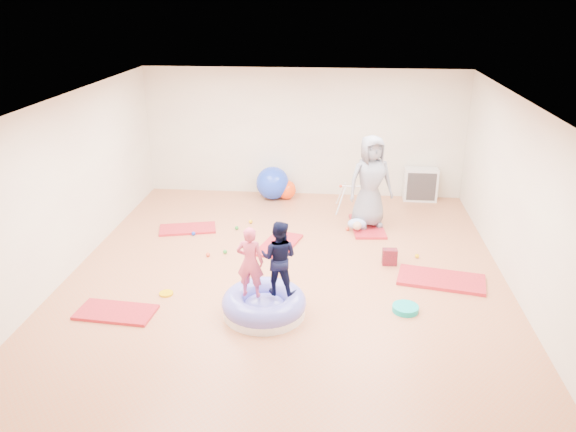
{
  "coord_description": "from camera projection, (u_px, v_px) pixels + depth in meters",
  "views": [
    {
      "loc": [
        0.78,
        -8.09,
        4.24
      ],
      "look_at": [
        0.0,
        0.3,
        0.9
      ],
      "focal_mm": 35.0,
      "sensor_mm": 36.0,
      "label": 1
    }
  ],
  "objects": [
    {
      "name": "yellow_toy",
      "position": [
        166.0,
        294.0,
        8.5
      ],
      "size": [
        0.21,
        0.21,
        0.03
      ],
      "primitive_type": "cylinder",
      "color": "#E3B102",
      "rests_on": "ground"
    },
    {
      "name": "child_pink",
      "position": [
        250.0,
        259.0,
        7.68
      ],
      "size": [
        0.4,
        0.28,
        1.04
      ],
      "primitive_type": "imported",
      "rotation": [
        0.0,
        0.0,
        3.07
      ],
      "color": "#D04560",
      "rests_on": "inflatable_cushion"
    },
    {
      "name": "balance_disc",
      "position": [
        405.0,
        309.0,
        8.04
      ],
      "size": [
        0.38,
        0.38,
        0.08
      ],
      "primitive_type": "cylinder",
      "color": "#0CADA5",
      "rests_on": "ground"
    },
    {
      "name": "gym_mat_rear_right",
      "position": [
        367.0,
        226.0,
        10.94
      ],
      "size": [
        0.71,
        1.24,
        0.05
      ],
      "primitive_type": "cube",
      "rotation": [
        0.0,
        0.0,
        1.67
      ],
      "color": "red",
      "rests_on": "ground"
    },
    {
      "name": "gym_mat_front_left",
      "position": [
        116.0,
        312.0,
        7.99
      ],
      "size": [
        1.14,
        0.64,
        0.05
      ],
      "primitive_type": "cube",
      "rotation": [
        0.0,
        0.0,
        -0.08
      ],
      "color": "red",
      "rests_on": "ground"
    },
    {
      "name": "inflatable_cushion",
      "position": [
        264.0,
        305.0,
        7.94
      ],
      "size": [
        1.2,
        1.2,
        0.38
      ],
      "rotation": [
        0.0,
        0.0,
        -0.27
      ],
      "color": "white",
      "rests_on": "ground"
    },
    {
      "name": "gym_mat_right",
      "position": [
        441.0,
        280.0,
        8.89
      ],
      "size": [
        1.45,
        0.92,
        0.06
      ],
      "primitive_type": "cube",
      "rotation": [
        0.0,
        0.0,
        -0.2
      ],
      "color": "red",
      "rests_on": "ground"
    },
    {
      "name": "infant",
      "position": [
        357.0,
        224.0,
        10.69
      ],
      "size": [
        0.36,
        0.36,
        0.21
      ],
      "color": "#9DB9F3",
      "rests_on": "gym_mat_rear_right"
    },
    {
      "name": "backpack",
      "position": [
        390.0,
        257.0,
        9.4
      ],
      "size": [
        0.25,
        0.16,
        0.28
      ],
      "primitive_type": "cube",
      "rotation": [
        0.0,
        0.0,
        0.06
      ],
      "color": "maroon",
      "rests_on": "ground"
    },
    {
      "name": "gym_mat_mid_left",
      "position": [
        188.0,
        229.0,
        10.82
      ],
      "size": [
        1.16,
        0.77,
        0.04
      ],
      "primitive_type": "cube",
      "rotation": [
        0.0,
        0.0,
        0.25
      ],
      "color": "red",
      "rests_on": "ground"
    },
    {
      "name": "gym_mat_center_back",
      "position": [
        279.0,
        245.0,
        10.14
      ],
      "size": [
        0.83,
        1.21,
        0.05
      ],
      "primitive_type": "cube",
      "rotation": [
        0.0,
        0.0,
        1.3
      ],
      "color": "red",
      "rests_on": "ground"
    },
    {
      "name": "exercise_ball_orange",
      "position": [
        286.0,
        190.0,
        12.4
      ],
      "size": [
        0.43,
        0.43,
        0.43
      ],
      "primitive_type": "sphere",
      "color": "#FF450F",
      "rests_on": "ground"
    },
    {
      "name": "adult_caregiver",
      "position": [
        371.0,
        181.0,
        10.62
      ],
      "size": [
        1.01,
        0.82,
        1.78
      ],
      "primitive_type": "imported",
      "rotation": [
        0.0,
        0.0,
        0.33
      ],
      "color": "slate",
      "rests_on": "gym_mat_rear_right"
    },
    {
      "name": "exercise_ball_blue",
      "position": [
        273.0,
        183.0,
        12.36
      ],
      "size": [
        0.72,
        0.72,
        0.72
      ],
      "primitive_type": "sphere",
      "color": "blue",
      "rests_on": "ground"
    },
    {
      "name": "ball_pit_balls",
      "position": [
        269.0,
        237.0,
        10.42
      ],
      "size": [
        4.16,
        1.64,
        0.08
      ],
      "color": "#E3B102",
      "rests_on": "ground"
    },
    {
      "name": "child_navy",
      "position": [
        279.0,
        255.0,
        7.75
      ],
      "size": [
        0.59,
        0.5,
        1.09
      ],
      "primitive_type": "imported",
      "rotation": [
        0.0,
        0.0,
        2.97
      ],
      "color": "black",
      "rests_on": "inflatable_cushion"
    },
    {
      "name": "cube_shelf",
      "position": [
        420.0,
        184.0,
        12.27
      ],
      "size": [
        0.72,
        0.35,
        0.72
      ],
      "color": "silver",
      "rests_on": "ground"
    },
    {
      "name": "room",
      "position": [
        286.0,
        193.0,
        8.6
      ],
      "size": [
        7.01,
        8.01,
        2.81
      ],
      "color": "#BD6B44",
      "rests_on": "ground"
    },
    {
      "name": "infant_play_gym",
      "position": [
        353.0,
        194.0,
        11.64
      ],
      "size": [
        0.73,
        0.69,
        0.56
      ],
      "rotation": [
        0.0,
        0.0,
        -0.21
      ],
      "color": "silver",
      "rests_on": "ground"
    }
  ]
}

